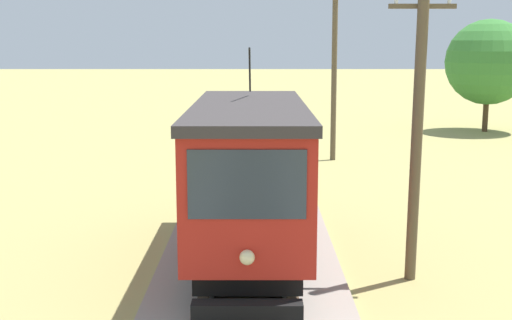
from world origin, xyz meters
TOP-DOWN VIEW (x-y plane):
  - red_tram at (0.00, 14.60)m, footprint 2.60×8.54m
  - utility_pole_near_tram at (3.61, 13.33)m, footprint 1.40×0.46m
  - utility_pole_mid at (3.61, 28.88)m, footprint 1.40×0.47m
  - tree_right_near at (13.71, 38.41)m, footprint 4.96×4.96m

SIDE VIEW (x-z plane):
  - red_tram at x=0.00m, z-range -0.20..4.59m
  - utility_pole_near_tram at x=3.61m, z-range 0.10..6.88m
  - tree_right_near at x=13.71m, z-range 0.79..7.35m
  - utility_pole_mid at x=3.61m, z-range 0.10..8.26m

